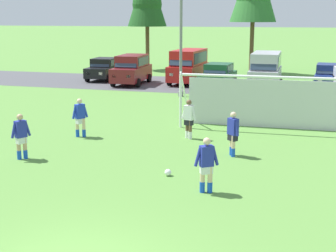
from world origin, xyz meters
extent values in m
plane|color=#598C3D|center=(0.00, 15.00, 0.00)|extent=(400.00, 400.00, 0.00)
cube|color=#4C4C51|center=(0.00, 26.82, 0.00)|extent=(52.00, 8.40, 0.01)
sphere|color=white|center=(0.26, 6.29, 0.11)|extent=(0.22, 0.22, 0.22)
sphere|color=black|center=(0.26, 6.29, 0.12)|extent=(0.08, 0.08, 0.08)
sphere|color=red|center=(0.32, 6.29, 0.11)|extent=(0.07, 0.07, 0.07)
cylinder|color=white|center=(-1.08, 13.04, 1.22)|extent=(0.12, 0.12, 2.44)
cylinder|color=white|center=(2.58, 13.14, 2.44)|extent=(7.32, 0.31, 0.12)
cylinder|color=white|center=(-1.10, 13.94, 1.34)|extent=(0.13, 1.95, 2.46)
cube|color=silver|center=(2.56, 14.14, 1.10)|extent=(6.95, 0.22, 2.20)
cylinder|color=beige|center=(-4.55, 10.21, 0.40)|extent=(0.14, 0.14, 0.80)
cylinder|color=beige|center=(-4.82, 10.13, 0.40)|extent=(0.14, 0.14, 0.80)
cylinder|color=blue|center=(-4.55, 10.21, 0.16)|extent=(0.15, 0.15, 0.32)
cylinder|color=blue|center=(-4.82, 10.13, 0.16)|extent=(0.15, 0.15, 0.32)
cube|color=silver|center=(-4.68, 10.17, 0.72)|extent=(0.36, 0.40, 0.28)
cube|color=#1E38B7|center=(-4.68, 10.17, 1.10)|extent=(0.40, 0.45, 0.60)
sphere|color=beige|center=(-4.68, 10.17, 1.53)|extent=(0.22, 0.22, 0.22)
cylinder|color=#1E38B7|center=(-4.52, 10.37, 1.08)|extent=(0.19, 0.24, 0.55)
cylinder|color=#1E38B7|center=(-4.84, 9.97, 1.08)|extent=(0.19, 0.24, 0.55)
cylinder|color=beige|center=(1.63, 5.14, 0.40)|extent=(0.14, 0.14, 0.80)
cylinder|color=beige|center=(1.84, 5.18, 0.40)|extent=(0.14, 0.14, 0.80)
cylinder|color=blue|center=(1.63, 5.14, 0.16)|extent=(0.15, 0.15, 0.32)
cylinder|color=blue|center=(1.84, 5.18, 0.16)|extent=(0.15, 0.15, 0.32)
cube|color=silver|center=(1.74, 5.16, 0.72)|extent=(0.40, 0.37, 0.28)
cube|color=#232D99|center=(1.74, 5.16, 1.10)|extent=(0.45, 0.41, 0.60)
sphere|color=beige|center=(1.74, 5.16, 1.53)|extent=(0.22, 0.22, 0.22)
cylinder|color=#232D99|center=(1.51, 5.06, 1.08)|extent=(0.24, 0.20, 0.55)
cylinder|color=#232D99|center=(1.96, 5.27, 1.08)|extent=(0.24, 0.20, 0.55)
cylinder|color=brown|center=(-0.15, 11.07, 0.40)|extent=(0.14, 0.14, 0.80)
cylinder|color=brown|center=(-0.31, 11.21, 0.40)|extent=(0.14, 0.14, 0.80)
cylinder|color=white|center=(-0.15, 11.07, 0.16)|extent=(0.15, 0.15, 0.32)
cylinder|color=white|center=(-0.31, 11.21, 0.16)|extent=(0.15, 0.15, 0.32)
cube|color=black|center=(-0.23, 11.14, 0.72)|extent=(0.39, 0.31, 0.28)
cube|color=white|center=(-0.23, 11.14, 1.10)|extent=(0.43, 0.34, 0.60)
sphere|color=brown|center=(-0.23, 11.14, 1.53)|extent=(0.22, 0.22, 0.22)
cylinder|color=white|center=(0.00, 11.03, 1.08)|extent=(0.25, 0.15, 0.55)
cylinder|color=white|center=(-0.46, 11.25, 1.08)|extent=(0.25, 0.15, 0.55)
cylinder|color=beige|center=(1.95, 9.00, 0.40)|extent=(0.14, 0.14, 0.80)
cylinder|color=beige|center=(1.86, 9.20, 0.40)|extent=(0.14, 0.14, 0.80)
cylinder|color=blue|center=(1.95, 9.00, 0.16)|extent=(0.15, 0.15, 0.32)
cylinder|color=blue|center=(1.86, 9.20, 0.16)|extent=(0.15, 0.15, 0.32)
cube|color=black|center=(1.90, 9.10, 0.72)|extent=(0.40, 0.39, 0.28)
cube|color=#232D99|center=(1.90, 9.10, 1.10)|extent=(0.44, 0.43, 0.60)
sphere|color=beige|center=(1.90, 9.10, 1.53)|extent=(0.22, 0.22, 0.22)
cylinder|color=#232D99|center=(2.06, 8.91, 1.08)|extent=(0.23, 0.22, 0.55)
cylinder|color=#232D99|center=(1.74, 9.30, 1.08)|extent=(0.23, 0.22, 0.55)
cylinder|color=tan|center=(-5.17, 6.71, 0.40)|extent=(0.14, 0.14, 0.80)
cylinder|color=tan|center=(-5.34, 6.58, 0.40)|extent=(0.14, 0.14, 0.80)
cylinder|color=blue|center=(-5.17, 6.71, 0.16)|extent=(0.15, 0.15, 0.32)
cylinder|color=blue|center=(-5.34, 6.58, 0.16)|extent=(0.15, 0.15, 0.32)
cube|color=silver|center=(-5.25, 6.65, 0.72)|extent=(0.35, 0.40, 0.28)
cube|color=#232D99|center=(-5.25, 6.65, 1.10)|extent=(0.39, 0.45, 0.60)
sphere|color=tan|center=(-5.25, 6.65, 1.53)|extent=(0.22, 0.22, 0.22)
cylinder|color=#232D99|center=(-5.10, 6.85, 1.08)|extent=(0.19, 0.24, 0.55)
cylinder|color=#232D99|center=(-5.40, 6.44, 1.08)|extent=(0.19, 0.24, 0.55)
cube|color=black|center=(-11.15, 27.62, 0.70)|extent=(2.02, 4.29, 0.76)
cube|color=black|center=(-11.16, 27.77, 1.40)|extent=(1.76, 2.18, 0.64)
cube|color=#28384C|center=(-11.11, 26.80, 1.38)|extent=(1.54, 0.39, 0.55)
cube|color=#28384C|center=(-10.32, 27.81, 1.40)|extent=(0.13, 1.78, 0.45)
cube|color=white|center=(-10.55, 25.59, 0.75)|extent=(0.28, 0.09, 0.20)
cube|color=white|center=(-11.54, 25.54, 0.75)|extent=(0.28, 0.09, 0.20)
cube|color=#B21414|center=(-10.76, 29.70, 0.75)|extent=(0.28, 0.09, 0.20)
cube|color=#B21414|center=(-11.75, 29.65, 0.75)|extent=(0.28, 0.09, 0.20)
cylinder|color=black|center=(-10.18, 26.37, 0.32)|extent=(0.27, 0.65, 0.64)
cylinder|color=black|center=(-11.98, 26.27, 0.32)|extent=(0.27, 0.65, 0.64)
cylinder|color=black|center=(-10.32, 28.97, 0.32)|extent=(0.27, 0.65, 0.64)
cylinder|color=black|center=(-12.12, 28.87, 0.32)|extent=(0.27, 0.65, 0.64)
cube|color=maroon|center=(-8.17, 25.85, 0.82)|extent=(2.09, 4.68, 1.00)
cube|color=maroon|center=(-8.18, 26.05, 1.74)|extent=(1.87, 3.07, 0.84)
cube|color=#28384C|center=(-8.12, 24.63, 1.72)|extent=(1.63, 0.45, 0.71)
cube|color=#28384C|center=(-7.30, 26.08, 1.74)|extent=(0.15, 2.55, 0.59)
cube|color=white|center=(-7.56, 23.61, 0.87)|extent=(0.28, 0.09, 0.20)
cube|color=white|center=(-8.60, 23.57, 0.87)|extent=(0.28, 0.09, 0.20)
cube|color=#B21414|center=(-7.75, 28.13, 0.87)|extent=(0.28, 0.09, 0.20)
cube|color=#B21414|center=(-8.79, 28.08, 0.87)|extent=(0.28, 0.09, 0.20)
cylinder|color=black|center=(-7.17, 24.46, 0.32)|extent=(0.27, 0.65, 0.64)
cylinder|color=black|center=(-9.06, 24.38, 0.32)|extent=(0.27, 0.65, 0.64)
cylinder|color=black|center=(-7.28, 27.31, 0.32)|extent=(0.27, 0.65, 0.64)
cylinder|color=black|center=(-9.18, 27.23, 0.32)|extent=(0.27, 0.65, 0.64)
cube|color=red|center=(-4.22, 27.42, 0.87)|extent=(2.20, 4.89, 1.10)
cube|color=red|center=(-4.21, 27.62, 1.97)|extent=(2.00, 4.18, 1.10)
cube|color=#28384C|center=(-4.31, 25.66, 1.95)|extent=(1.69, 0.54, 0.91)
cube|color=#28384C|center=(-3.30, 27.58, 1.97)|extent=(0.21, 3.48, 0.77)
cube|color=white|center=(-3.80, 25.04, 0.92)|extent=(0.28, 0.09, 0.20)
cube|color=white|center=(-4.88, 25.09, 0.92)|extent=(0.28, 0.09, 0.20)
cube|color=#B21414|center=(-3.57, 29.75, 0.92)|extent=(0.28, 0.09, 0.20)
cube|color=#B21414|center=(-4.65, 29.81, 0.92)|extent=(0.28, 0.09, 0.20)
cylinder|color=black|center=(-3.32, 25.89, 0.32)|extent=(0.27, 0.65, 0.64)
cylinder|color=black|center=(-5.28, 25.99, 0.32)|extent=(0.27, 0.65, 0.64)
cylinder|color=black|center=(-3.17, 28.86, 0.32)|extent=(0.27, 0.65, 0.64)
cylinder|color=black|center=(-5.13, 28.96, 0.32)|extent=(0.27, 0.65, 0.64)
cube|color=#194C2D|center=(-1.65, 25.75, 0.70)|extent=(2.12, 4.33, 0.76)
cube|color=#194C2D|center=(-1.64, 25.90, 1.40)|extent=(1.81, 2.22, 0.64)
cube|color=#28384C|center=(-1.71, 24.93, 1.38)|extent=(1.55, 0.43, 0.55)
cube|color=#28384C|center=(-0.80, 25.83, 1.40)|extent=(0.18, 1.78, 0.45)
cube|color=white|center=(-1.31, 23.65, 0.75)|extent=(0.29, 0.10, 0.20)
cube|color=white|center=(-2.30, 23.73, 0.75)|extent=(0.29, 0.10, 0.20)
cube|color=#B21414|center=(-0.99, 27.76, 0.75)|extent=(0.29, 0.10, 0.20)
cube|color=#B21414|center=(-1.98, 27.84, 0.75)|extent=(0.29, 0.10, 0.20)
cylinder|color=black|center=(-0.85, 24.38, 0.32)|extent=(0.29, 0.66, 0.64)
cylinder|color=black|center=(-2.64, 24.52, 0.32)|extent=(0.29, 0.66, 0.64)
cylinder|color=black|center=(-0.65, 26.98, 0.32)|extent=(0.29, 0.66, 0.64)
cylinder|color=black|center=(-2.44, 27.11, 0.32)|extent=(0.29, 0.66, 0.64)
cube|color=#B2B2BC|center=(1.59, 26.21, 0.87)|extent=(1.98, 4.81, 1.10)
cube|color=#B2B2BC|center=(1.59, 26.41, 1.97)|extent=(1.82, 4.11, 1.10)
cube|color=#28384C|center=(1.60, 24.44, 1.95)|extent=(1.67, 0.47, 0.91)
cube|color=#28384C|center=(2.50, 26.41, 1.97)|extent=(0.05, 3.49, 0.77)
cube|color=white|center=(2.14, 23.85, 0.92)|extent=(0.28, 0.08, 0.20)
cube|color=white|center=(1.06, 23.85, 0.92)|extent=(0.28, 0.08, 0.20)
cube|color=#B21414|center=(2.12, 28.57, 0.92)|extent=(0.28, 0.08, 0.20)
cube|color=#B21414|center=(1.05, 28.57, 0.92)|extent=(0.28, 0.08, 0.20)
cylinder|color=black|center=(2.58, 24.72, 0.32)|extent=(0.24, 0.64, 0.64)
cylinder|color=black|center=(0.62, 24.72, 0.32)|extent=(0.24, 0.64, 0.64)
cylinder|color=black|center=(2.57, 27.70, 0.32)|extent=(0.24, 0.64, 0.64)
cylinder|color=black|center=(0.61, 27.69, 0.32)|extent=(0.24, 0.64, 0.64)
cube|color=navy|center=(5.85, 27.49, 0.70)|extent=(2.08, 4.31, 0.76)
cube|color=navy|center=(5.86, 27.64, 1.40)|extent=(1.79, 2.21, 0.64)
cube|color=#28384C|center=(5.79, 26.68, 1.38)|extent=(1.55, 0.42, 0.55)
cube|color=white|center=(6.21, 25.41, 0.75)|extent=(0.28, 0.10, 0.20)
cube|color=white|center=(5.22, 25.47, 0.75)|extent=(0.28, 0.10, 0.20)
cube|color=#B21414|center=(5.49, 29.58, 0.75)|extent=(0.28, 0.10, 0.20)
cylinder|color=black|center=(4.86, 26.26, 0.32)|extent=(0.28, 0.65, 0.64)
cylinder|color=black|center=(5.04, 28.85, 0.32)|extent=(0.28, 0.65, 0.64)
cube|color=#B21414|center=(6.33, 27.72, 0.75)|extent=(0.28, 0.10, 0.20)
cylinder|color=black|center=(6.14, 24.33, 0.32)|extent=(0.28, 0.65, 0.64)
cylinder|color=black|center=(5.98, 26.93, 0.32)|extent=(0.28, 0.65, 0.64)
cylinder|color=brown|center=(-10.20, 35.73, 2.02)|extent=(0.36, 0.36, 4.04)
sphere|color=#1E511E|center=(-10.20, 35.73, 6.02)|extent=(2.73, 2.73, 2.73)
cylinder|color=brown|center=(-0.42, 35.29, 2.24)|extent=(0.36, 0.36, 4.47)
cylinder|color=slate|center=(-3.27, 21.51, 3.44)|extent=(0.18, 0.18, 6.88)
cylinder|color=slate|center=(-3.27, 21.51, 0.15)|extent=(0.32, 0.32, 0.30)
camera|label=1|loc=(4.32, -7.83, 5.00)|focal=51.60mm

